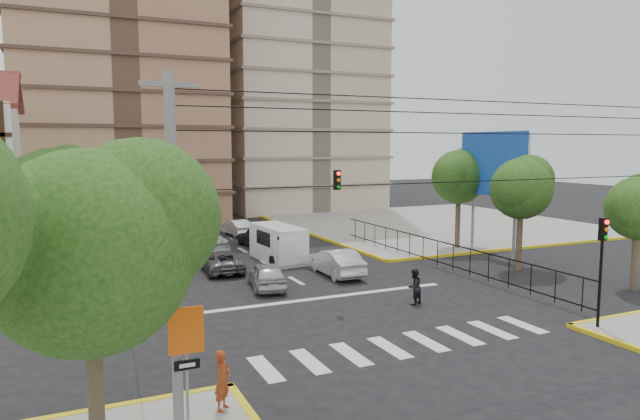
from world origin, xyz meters
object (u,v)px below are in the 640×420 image
car_white_front_right (336,262)px  pedestrian_sw_corner (223,380)px  car_silver_front_left (267,275)px  van_left_lane (199,228)px  pedestrian_crosswalk (414,287)px  district_sign (186,342)px  van_right_lane (279,244)px  traffic_light_nw (139,226)px  traffic_light_se (602,254)px

car_white_front_right → pedestrian_sw_corner: (-10.28, -13.84, 0.23)m
car_silver_front_left → pedestrian_sw_corner: 13.91m
car_silver_front_left → van_left_lane: bearing=-80.5°
car_silver_front_left → pedestrian_crosswalk: bearing=142.0°
district_sign → pedestrian_crosswalk: bearing=32.4°
district_sign → van_right_lane: district_sign is taller
pedestrian_crosswalk → car_silver_front_left: bearing=-67.5°
district_sign → car_silver_front_left: size_ratio=0.79×
pedestrian_crosswalk → van_left_lane: bearing=-96.2°
traffic_light_nw → pedestrian_sw_corner: traffic_light_nw is taller
pedestrian_sw_corner → traffic_light_se: bearing=-47.6°
district_sign → car_white_front_right: bearing=51.9°
car_silver_front_left → van_right_lane: bearing=-106.6°
traffic_light_se → pedestrian_sw_corner: bearing=-177.2°
district_sign → van_left_lane: bearing=76.8°
traffic_light_se → van_left_lane: (-9.80, 27.52, -2.03)m
car_silver_front_left → pedestrian_crosswalk: size_ratio=2.41×
traffic_light_nw → district_sign: (-1.00, -17.04, -0.66)m
van_right_lane → car_silver_front_left: size_ratio=1.26×
van_left_lane → car_silver_front_left: (-0.01, -15.60, -0.39)m
pedestrian_crosswalk → car_white_front_right: bearing=-104.5°
van_right_lane → car_white_front_right: bearing=-76.6°
pedestrian_sw_corner → pedestrian_crosswalk: 12.96m
van_left_lane → car_white_front_right: bearing=-66.6°
traffic_light_nw → pedestrian_crosswalk: traffic_light_nw is taller
traffic_light_nw → car_silver_front_left: 7.28m
district_sign → car_silver_front_left: 15.09m
van_right_lane → van_left_lane: bearing=103.8°
traffic_light_nw → district_sign: traffic_light_nw is taller
van_right_lane → car_white_front_right: van_right_lane is taller
traffic_light_se → car_silver_front_left: 15.63m
van_left_lane → pedestrian_crosswalk: van_left_lane is taller
traffic_light_nw → van_left_lane: size_ratio=0.86×
traffic_light_nw → van_right_lane: size_ratio=0.86×
van_left_lane → car_white_front_right: size_ratio=1.10×
traffic_light_se → district_sign: 16.68m
district_sign → car_silver_front_left: district_sign is taller
traffic_light_nw → car_white_front_right: traffic_light_nw is taller
traffic_light_se → car_white_front_right: size_ratio=0.95×
van_left_lane → pedestrian_sw_corner: bearing=-95.5°
traffic_light_se → car_silver_front_left: bearing=129.5°
traffic_light_nw → pedestrian_crosswalk: size_ratio=2.61×
district_sign → van_right_lane: size_ratio=0.62×
district_sign → van_right_lane: 21.87m
traffic_light_se → car_silver_front_left: traffic_light_se is taller
van_right_lane → car_silver_front_left: bearing=-120.0°
district_sign → van_left_lane: district_sign is taller
van_right_lane → pedestrian_sw_corner: size_ratio=3.04×
traffic_light_nw → pedestrian_sw_corner: bearing=-89.7°
traffic_light_se → pedestrian_crosswalk: size_ratio=2.61×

